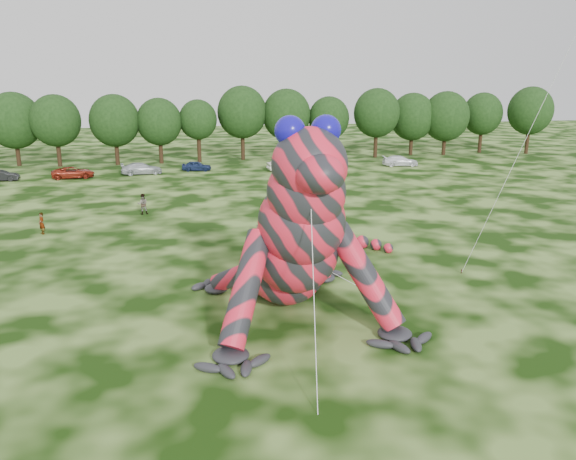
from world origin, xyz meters
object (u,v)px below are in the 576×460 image
(tree_14, at_px, (412,124))
(spectator_3, at_px, (315,185))
(tree_17, at_px, (529,120))
(tree_8, at_px, (160,131))
(tree_11, at_px, (286,124))
(car_6, at_px, (322,161))
(spectator_1, at_px, (143,204))
(car_5, at_px, (285,165))
(tree_10, at_px, (242,123))
(inflatable_gecko, at_px, (279,207))
(spectator_5, at_px, (267,227))
(tree_6, at_px, (57,131))
(tree_7, at_px, (115,130))
(tree_9, at_px, (198,131))
(tree_12, at_px, (329,128))
(car_4, at_px, (197,166))
(car_3, at_px, (142,169))
(tree_13, at_px, (376,123))
(car_1, at_px, (1,176))
(tree_16, at_px, (482,123))
(spectator_2, at_px, (330,191))
(tree_5, at_px, (15,129))
(tree_15, at_px, (445,123))
(spectator_0, at_px, (42,223))
(car_7, at_px, (400,161))
(car_2, at_px, (73,173))

(tree_14, relative_size, spectator_3, 6.00)
(tree_14, relative_size, tree_17, 0.91)
(tree_8, height_order, tree_11, tree_11)
(car_6, distance_m, spectator_1, 32.49)
(spectator_3, bearing_deg, car_5, 101.43)
(tree_8, relative_size, tree_10, 0.85)
(inflatable_gecko, relative_size, spectator_5, 11.51)
(tree_6, height_order, tree_7, tree_6)
(tree_9, bearing_deg, spectator_3, -66.52)
(spectator_3, bearing_deg, tree_12, 81.94)
(car_4, distance_m, spectator_3, 20.33)
(car_3, bearing_deg, tree_9, -45.77)
(tree_12, relative_size, spectator_1, 4.96)
(tree_13, relative_size, car_1, 2.62)
(tree_16, bearing_deg, tree_11, -177.87)
(inflatable_gecko, distance_m, spectator_3, 29.15)
(car_6, relative_size, spectator_2, 2.92)
(inflatable_gecko, relative_size, tree_7, 2.11)
(inflatable_gecko, xyz_separation_m, tree_5, (-26.23, 53.37, -0.11))
(tree_9, relative_size, tree_14, 0.92)
(tree_15, xyz_separation_m, car_1, (-60.51, -11.65, -4.18))
(tree_17, relative_size, car_5, 2.25)
(inflatable_gecko, bearing_deg, spectator_1, 106.37)
(tree_13, bearing_deg, tree_15, 3.25)
(tree_15, bearing_deg, car_4, -167.52)
(tree_6, xyz_separation_m, tree_10, (24.95, 1.89, 0.51))
(spectator_0, bearing_deg, car_6, 97.14)
(tree_14, bearing_deg, tree_6, -177.71)
(tree_16, relative_size, spectator_3, 5.98)
(tree_16, bearing_deg, tree_13, -173.01)
(tree_15, relative_size, car_4, 2.59)
(tree_6, bearing_deg, inflatable_gecko, -68.19)
(tree_7, bearing_deg, tree_12, 1.78)
(tree_7, distance_m, spectator_3, 32.93)
(tree_16, distance_m, spectator_1, 60.59)
(inflatable_gecko, distance_m, tree_12, 55.33)
(car_3, xyz_separation_m, spectator_2, (18.79, -19.28, 0.16))
(spectator_2, bearing_deg, car_1, 2.27)
(tree_13, relative_size, car_3, 2.06)
(tree_5, relative_size, tree_14, 1.04)
(car_1, distance_m, car_4, 22.61)
(tree_5, xyz_separation_m, car_7, (50.65, -10.20, -4.21))
(car_2, height_order, car_4, car_2)
(tree_11, bearing_deg, car_4, -146.59)
(tree_8, bearing_deg, car_6, -18.25)
(tree_5, height_order, tree_8, tree_5)
(tree_14, bearing_deg, car_4, -164.16)
(inflatable_gecko, height_order, spectator_2, inflatable_gecko)
(tree_5, bearing_deg, car_3, -32.16)
(tree_6, bearing_deg, tree_13, 0.57)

